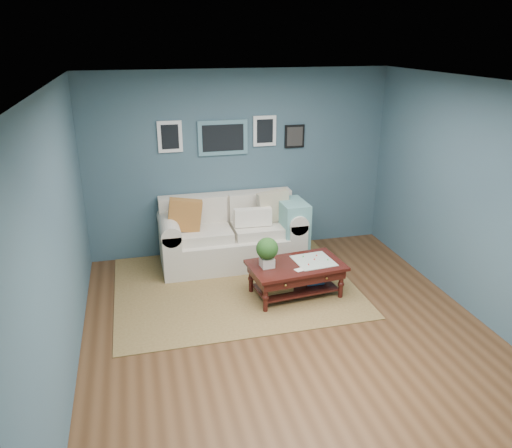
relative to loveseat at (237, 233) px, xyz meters
name	(u,v)px	position (x,y,z in m)	size (l,w,h in m)	color
room_shell	(291,218)	(0.16, -1.97, 0.93)	(5.00, 5.02, 2.70)	brown
area_rug	(235,286)	(-0.20, -0.78, -0.43)	(3.10, 2.48, 0.01)	brown
loveseat	(237,233)	(0.00, 0.00, 0.00)	(2.07, 0.94, 1.07)	#F1E1CF
coffee_table	(291,270)	(0.44, -1.20, -0.07)	(1.23, 0.79, 0.82)	black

